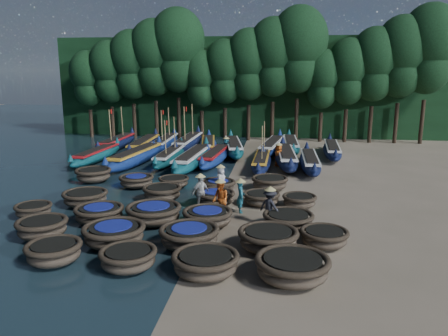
# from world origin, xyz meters

# --- Properties ---
(ground) EXTENTS (120.00, 120.00, 0.00)m
(ground) POSITION_xyz_m (0.00, 0.00, 0.00)
(ground) COLOR gray
(ground) RESTS_ON ground
(foliage_wall) EXTENTS (40.00, 3.00, 10.00)m
(foliage_wall) POSITION_xyz_m (0.00, 23.50, 5.00)
(foliage_wall) COLOR black
(foliage_wall) RESTS_ON ground
(coracle_1) EXTENTS (2.08, 2.08, 0.78)m
(coracle_1) POSITION_xyz_m (-4.63, -8.91, 0.45)
(coracle_1) COLOR brown
(coracle_1) RESTS_ON ground
(coracle_2) EXTENTS (2.05, 2.05, 0.74)m
(coracle_2) POSITION_xyz_m (-1.87, -9.03, 0.42)
(coracle_2) COLOR brown
(coracle_2) RESTS_ON ground
(coracle_3) EXTENTS (2.57, 2.57, 0.78)m
(coracle_3) POSITION_xyz_m (0.83, -9.11, 0.44)
(coracle_3) COLOR brown
(coracle_3) RESTS_ON ground
(coracle_4) EXTENTS (2.48, 2.48, 0.85)m
(coracle_4) POSITION_xyz_m (3.69, -9.17, 0.48)
(coracle_4) COLOR brown
(coracle_4) RESTS_ON ground
(coracle_5) EXTENTS (2.39, 2.39, 0.81)m
(coracle_5) POSITION_xyz_m (-6.32, -6.71, 0.46)
(coracle_5) COLOR brown
(coracle_5) RESTS_ON ground
(coracle_6) EXTENTS (2.46, 2.46, 0.84)m
(coracle_6) POSITION_xyz_m (-3.13, -7.07, 0.48)
(coracle_6) COLOR brown
(coracle_6) RESTS_ON ground
(coracle_7) EXTENTS (2.79, 2.79, 0.83)m
(coracle_7) POSITION_xyz_m (-0.18, -6.90, 0.48)
(coracle_7) COLOR brown
(coracle_7) RESTS_ON ground
(coracle_8) EXTENTS (2.47, 2.47, 0.85)m
(coracle_8) POSITION_xyz_m (2.84, -6.81, 0.48)
(coracle_8) COLOR brown
(coracle_8) RESTS_ON ground
(coracle_9) EXTENTS (2.13, 2.13, 0.69)m
(coracle_9) POSITION_xyz_m (4.98, -6.12, 0.39)
(coracle_9) COLOR brown
(coracle_9) RESTS_ON ground
(coracle_10) EXTENTS (2.01, 2.01, 0.65)m
(coracle_10) POSITION_xyz_m (-8.11, -4.32, 0.37)
(coracle_10) COLOR brown
(coracle_10) RESTS_ON ground
(coracle_11) EXTENTS (2.62, 2.62, 0.76)m
(coracle_11) POSITION_xyz_m (-4.78, -4.63, 0.44)
(coracle_11) COLOR brown
(coracle_11) RESTS_ON ground
(coracle_12) EXTENTS (2.76, 2.76, 0.85)m
(coracle_12) POSITION_xyz_m (-2.32, -4.42, 0.49)
(coracle_12) COLOR brown
(coracle_12) RESTS_ON ground
(coracle_13) EXTENTS (2.21, 2.21, 0.78)m
(coracle_13) POSITION_xyz_m (0.13, -4.53, 0.45)
(coracle_13) COLOR brown
(coracle_13) RESTS_ON ground
(coracle_14) EXTENTS (2.22, 2.22, 0.75)m
(coracle_14) POSITION_xyz_m (3.63, -4.43, 0.43)
(coracle_14) COLOR brown
(coracle_14) RESTS_ON ground
(coracle_15) EXTENTS (2.74, 2.74, 0.75)m
(coracle_15) POSITION_xyz_m (-6.52, -2.27, 0.43)
(coracle_15) COLOR brown
(coracle_15) RESTS_ON ground
(coracle_16) EXTENTS (2.13, 2.13, 0.80)m
(coracle_16) POSITION_xyz_m (-2.86, -1.00, 0.46)
(coracle_16) COLOR brown
(coracle_16) RESTS_ON ground
(coracle_17) EXTENTS (2.25, 2.25, 0.76)m
(coracle_17) POSITION_xyz_m (0.00, -1.45, 0.44)
(coracle_17) COLOR brown
(coracle_17) RESTS_ON ground
(coracle_18) EXTENTS (2.08, 2.08, 0.68)m
(coracle_18) POSITION_xyz_m (2.32, -1.10, 0.39)
(coracle_18) COLOR brown
(coracle_18) RESTS_ON ground
(coracle_19) EXTENTS (2.09, 2.09, 0.65)m
(coracle_19) POSITION_xyz_m (4.22, -1.25, 0.37)
(coracle_19) COLOR brown
(coracle_19) RESTS_ON ground
(coracle_20) EXTENTS (2.57, 2.57, 0.84)m
(coracle_20) POSITION_xyz_m (-8.09, 2.32, 0.48)
(coracle_20) COLOR brown
(coracle_20) RESTS_ON ground
(coracle_21) EXTENTS (2.40, 2.40, 0.70)m
(coracle_21) POSITION_xyz_m (-5.08, 1.44, 0.41)
(coracle_21) COLOR brown
(coracle_21) RESTS_ON ground
(coracle_22) EXTENTS (1.85, 1.85, 0.63)m
(coracle_22) POSITION_xyz_m (-2.90, 1.68, 0.36)
(coracle_22) COLOR brown
(coracle_22) RESTS_ON ground
(coracle_23) EXTENTS (2.09, 2.09, 0.78)m
(coracle_23) POSITION_xyz_m (-0.14, 0.68, 0.45)
(coracle_23) COLOR brown
(coracle_23) RESTS_ON ground
(coracle_24) EXTENTS (2.39, 2.39, 0.76)m
(coracle_24) POSITION_xyz_m (2.67, 1.92, 0.43)
(coracle_24) COLOR brown
(coracle_24) RESTS_ON ground
(long_boat_1) EXTENTS (1.79, 7.83, 1.38)m
(long_boat_1) POSITION_xyz_m (-10.39, 8.18, 0.53)
(long_boat_1) COLOR #10545B
(long_boat_1) RESTS_ON ground
(long_boat_2) EXTENTS (2.69, 8.98, 1.59)m
(long_boat_2) POSITION_xyz_m (-7.12, 7.47, 0.61)
(long_boat_2) COLOR navy
(long_boat_2) RESTS_ON ground
(long_boat_3) EXTENTS (1.46, 7.85, 3.34)m
(long_boat_3) POSITION_xyz_m (-4.81, 8.35, 0.53)
(long_boat_3) COLOR #10545B
(long_boat_3) RESTS_ON ground
(long_boat_4) EXTENTS (2.10, 9.05, 1.60)m
(long_boat_4) POSITION_xyz_m (-2.89, 7.22, 0.61)
(long_boat_4) COLOR #10545B
(long_boat_4) RESTS_ON ground
(long_boat_5) EXTENTS (2.05, 7.98, 1.41)m
(long_boat_5) POSITION_xyz_m (-1.49, 8.67, 0.54)
(long_boat_5) COLOR navy
(long_boat_5) RESTS_ON ground
(long_boat_6) EXTENTS (1.44, 7.48, 3.18)m
(long_boat_6) POSITION_xyz_m (1.96, 7.47, 0.50)
(long_boat_6) COLOR #0F1139
(long_boat_6) RESTS_ON ground
(long_boat_7) EXTENTS (2.04, 8.80, 1.55)m
(long_boat_7) POSITION_xyz_m (3.66, 8.74, 0.59)
(long_boat_7) COLOR #0F1139
(long_boat_7) RESTS_ON ground
(long_boat_8) EXTENTS (1.44, 7.93, 1.40)m
(long_boat_8) POSITION_xyz_m (5.28, 7.60, 0.53)
(long_boat_8) COLOR #0F1139
(long_boat_8) RESTS_ON ground
(long_boat_9) EXTENTS (1.51, 8.50, 3.61)m
(long_boat_9) POSITION_xyz_m (-10.80, 13.40, 0.57)
(long_boat_9) COLOR #0F1139
(long_boat_9) RESTS_ON ground
(long_boat_10) EXTENTS (1.87, 8.68, 1.53)m
(long_boat_10) POSITION_xyz_m (-8.13, 12.61, 0.58)
(long_boat_10) COLOR #0F1139
(long_boat_10) RESTS_ON ground
(long_boat_11) EXTENTS (1.72, 8.25, 3.51)m
(long_boat_11) POSITION_xyz_m (-6.72, 14.18, 0.56)
(long_boat_11) COLOR navy
(long_boat_11) RESTS_ON ground
(long_boat_12) EXTENTS (1.74, 9.03, 3.83)m
(long_boat_12) POSITION_xyz_m (-4.67, 14.16, 0.61)
(long_boat_12) COLOR #0F1139
(long_boat_12) RESTS_ON ground
(long_boat_13) EXTENTS (2.58, 8.02, 1.43)m
(long_boat_13) POSITION_xyz_m (-2.79, 13.43, 0.54)
(long_boat_13) COLOR navy
(long_boat_13) RESTS_ON ground
(long_boat_14) EXTENTS (2.93, 8.59, 1.53)m
(long_boat_14) POSITION_xyz_m (-0.56, 12.54, 0.58)
(long_boat_14) COLOR #10545B
(long_boat_14) RESTS_ON ground
(long_boat_15) EXTENTS (2.75, 8.70, 1.55)m
(long_boat_15) POSITION_xyz_m (2.58, 13.10, 0.59)
(long_boat_15) COLOR navy
(long_boat_15) RESTS_ON ground
(long_boat_16) EXTENTS (1.67, 8.24, 1.45)m
(long_boat_16) POSITION_xyz_m (4.12, 14.41, 0.55)
(long_boat_16) COLOR #10545B
(long_boat_16) RESTS_ON ground
(long_boat_17) EXTENTS (1.76, 7.91, 1.39)m
(long_boat_17) POSITION_xyz_m (7.32, 12.50, 0.53)
(long_boat_17) COLOR #0F1139
(long_boat_17) RESTS_ON ground
(fisherman_0) EXTENTS (0.66, 0.87, 1.82)m
(fisherman_0) POSITION_xyz_m (0.02, 0.57, 0.87)
(fisherman_0) COLOR silver
(fisherman_0) RESTS_ON ground
(fisherman_1) EXTENTS (0.52, 0.65, 1.79)m
(fisherman_1) POSITION_xyz_m (1.38, -2.34, 0.90)
(fisherman_1) COLOR #195A6C
(fisherman_1) RESTS_ON ground
(fisherman_2) EXTENTS (1.05, 1.10, 2.00)m
(fisherman_2) POSITION_xyz_m (0.53, -3.31, 0.94)
(fisherman_2) COLOR #BB5119
(fisherman_2) RESTS_ON ground
(fisherman_3) EXTENTS (1.24, 1.12, 1.87)m
(fisherman_3) POSITION_xyz_m (2.82, -3.92, 0.87)
(fisherman_3) COLOR black
(fisherman_3) RESTS_ON ground
(fisherman_4) EXTENTS (0.96, 1.06, 1.93)m
(fisherman_4) POSITION_xyz_m (-0.60, -2.16, 0.92)
(fisherman_4) COLOR silver
(fisherman_4) RESTS_ON ground
(fisherman_5) EXTENTS (1.44, 1.06, 1.71)m
(fisherman_5) POSITION_xyz_m (-1.02, 11.46, 0.80)
(fisherman_5) COLOR #195A6C
(fisherman_5) RESTS_ON ground
(fisherman_6) EXTENTS (0.91, 0.93, 1.82)m
(fisherman_6) POSITION_xyz_m (3.14, 8.29, 0.87)
(fisherman_6) COLOR #BB5119
(fisherman_6) RESTS_ON ground
(tree_0) EXTENTS (3.68, 3.68, 8.68)m
(tree_0) POSITION_xyz_m (-16.00, 20.00, 5.97)
(tree_0) COLOR black
(tree_0) RESTS_ON ground
(tree_1) EXTENTS (4.09, 4.09, 9.65)m
(tree_1) POSITION_xyz_m (-13.70, 20.00, 6.65)
(tree_1) COLOR black
(tree_1) RESTS_ON ground
(tree_2) EXTENTS (4.51, 4.51, 10.63)m
(tree_2) POSITION_xyz_m (-11.40, 20.00, 7.32)
(tree_2) COLOR black
(tree_2) RESTS_ON ground
(tree_3) EXTENTS (4.92, 4.92, 11.60)m
(tree_3) POSITION_xyz_m (-9.10, 20.00, 8.00)
(tree_3) COLOR black
(tree_3) RESTS_ON ground
(tree_4) EXTENTS (5.34, 5.34, 12.58)m
(tree_4) POSITION_xyz_m (-6.80, 20.00, 8.67)
(tree_4) COLOR black
(tree_4) RESTS_ON ground
(tree_5) EXTENTS (3.68, 3.68, 8.68)m
(tree_5) POSITION_xyz_m (-4.50, 20.00, 5.97)
(tree_5) COLOR black
(tree_5) RESTS_ON ground
(tree_6) EXTENTS (4.09, 4.09, 9.65)m
(tree_6) POSITION_xyz_m (-2.20, 20.00, 6.65)
(tree_6) COLOR black
(tree_6) RESTS_ON ground
(tree_7) EXTENTS (4.51, 4.51, 10.63)m
(tree_7) POSITION_xyz_m (0.10, 20.00, 7.32)
(tree_7) COLOR black
(tree_7) RESTS_ON ground
(tree_8) EXTENTS (4.92, 4.92, 11.60)m
(tree_8) POSITION_xyz_m (2.40, 20.00, 8.00)
(tree_8) COLOR black
(tree_8) RESTS_ON ground
(tree_9) EXTENTS (5.34, 5.34, 12.58)m
(tree_9) POSITION_xyz_m (4.70, 20.00, 8.67)
(tree_9) COLOR black
(tree_9) RESTS_ON ground
(tree_10) EXTENTS (3.68, 3.68, 8.68)m
(tree_10) POSITION_xyz_m (7.00, 20.00, 5.97)
(tree_10) COLOR black
(tree_10) RESTS_ON ground
(tree_11) EXTENTS (4.09, 4.09, 9.65)m
(tree_11) POSITION_xyz_m (9.30, 20.00, 6.65)
(tree_11) COLOR black
(tree_11) RESTS_ON ground
(tree_12) EXTENTS (4.51, 4.51, 10.63)m
(tree_12) POSITION_xyz_m (11.60, 20.00, 7.32)
(tree_12) COLOR black
(tree_12) RESTS_ON ground
(tree_13) EXTENTS (4.92, 4.92, 11.60)m
(tree_13) POSITION_xyz_m (13.90, 20.00, 8.00)
(tree_13) COLOR black
(tree_13) RESTS_ON ground
(tree_14) EXTENTS (5.34, 5.34, 12.58)m
(tree_14) POSITION_xyz_m (16.20, 20.00, 8.67)
(tree_14) COLOR black
(tree_14) RESTS_ON ground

